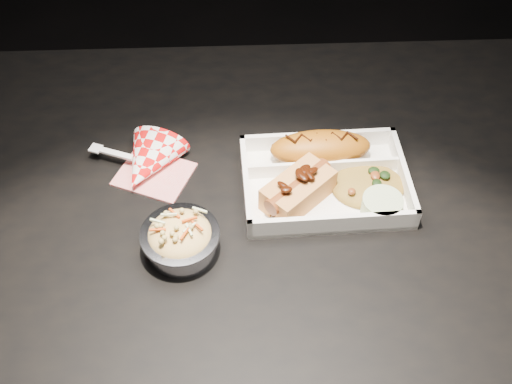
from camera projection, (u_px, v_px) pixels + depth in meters
dining_table at (239, 240)px, 1.04m from camera, size 1.20×0.80×0.75m
food_tray at (324, 183)px, 0.99m from camera, size 0.26×0.19×0.04m
fried_pastry at (320, 148)px, 1.01m from camera, size 0.16×0.07×0.05m
hotdog at (298, 188)px, 0.95m from camera, size 0.12×0.12×0.06m
fried_rice_mound at (369, 181)px, 0.97m from camera, size 0.12×0.10×0.03m
cupcake_liner at (382, 206)px, 0.94m from camera, size 0.06×0.06×0.03m
foil_coleslaw_cup at (180, 238)px, 0.89m from camera, size 0.11×0.11×0.07m
napkin_fork at (147, 163)px, 1.01m from camera, size 0.17×0.14×0.10m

